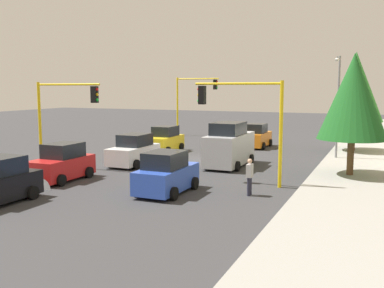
{
  "coord_description": "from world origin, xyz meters",
  "views": [
    {
      "loc": [
        27.39,
        12.04,
        4.91
      ],
      "look_at": [
        0.79,
        0.53,
        1.2
      ],
      "focal_mm": 41.46,
      "sensor_mm": 36.0,
      "label": 1
    }
  ],
  "objects": [
    {
      "name": "traffic_signal_near_left",
      "position": [
        6.0,
        5.63,
        3.73
      ],
      "size": [
        0.36,
        4.59,
        5.25
      ],
      "color": "yellow",
      "rests_on": "ground"
    },
    {
      "name": "pedestrian_crossing",
      "position": [
        8.16,
        6.58,
        0.91
      ],
      "size": [
        0.4,
        0.24,
        1.7
      ],
      "color": "#262638",
      "rests_on": "ground"
    },
    {
      "name": "car_yellow",
      "position": [
        -2.61,
        -3.22,
        0.9
      ],
      "size": [
        3.76,
        1.97,
        1.98
      ],
      "color": "yellow",
      "rests_on": "ground"
    },
    {
      "name": "street_lamp_curbside",
      "position": [
        -3.61,
        9.2,
        4.35
      ],
      "size": [
        2.15,
        0.28,
        7.0
      ],
      "color": "slate",
      "rests_on": "ground"
    },
    {
      "name": "lane_arrow_near",
      "position": [
        11.51,
        -3.0,
        0.01
      ],
      "size": [
        2.4,
        1.1,
        1.1
      ],
      "color": "silver",
      "rests_on": "ground"
    },
    {
      "name": "car_red",
      "position": [
        8.87,
        -3.5,
        0.9
      ],
      "size": [
        3.69,
        2.04,
        1.98
      ],
      "color": "red",
      "rests_on": "ground"
    },
    {
      "name": "car_orange",
      "position": [
        -7.93,
        2.54,
        0.9
      ],
      "size": [
        3.77,
        1.98,
        1.98
      ],
      "color": "orange",
      "rests_on": "ground"
    },
    {
      "name": "sidewalk_kerb",
      "position": [
        -5.0,
        10.5,
        0.07
      ],
      "size": [
        80.0,
        4.0,
        0.15
      ],
      "primitive_type": "cube",
      "color": "gray",
      "rests_on": "ground"
    },
    {
      "name": "traffic_signal_far_right",
      "position": [
        -14.0,
        -5.73,
        4.17
      ],
      "size": [
        0.36,
        4.59,
        5.91
      ],
      "color": "yellow",
      "rests_on": "ground"
    },
    {
      "name": "ground_plane",
      "position": [
        0.0,
        0.0,
        0.0
      ],
      "size": [
        120.0,
        120.0,
        0.0
      ],
      "primitive_type": "plane",
      "color": "#353538"
    },
    {
      "name": "tree_roadside_mid",
      "position": [
        -8.0,
        10.0,
        4.95
      ],
      "size": [
        4.13,
        4.13,
        7.54
      ],
      "color": "brown",
      "rests_on": "ground"
    },
    {
      "name": "car_blue",
      "position": [
        9.24,
        2.88,
        0.9
      ],
      "size": [
        3.76,
        2.04,
        1.98
      ],
      "color": "blue",
      "rests_on": "ground"
    },
    {
      "name": "tree_roadside_near",
      "position": [
        2.0,
        10.5,
        4.41
      ],
      "size": [
        3.7,
        3.7,
        6.74
      ],
      "color": "brown",
      "rests_on": "ground"
    },
    {
      "name": "car_white",
      "position": [
        3.32,
        -2.4,
        0.9
      ],
      "size": [
        4.0,
        2.07,
        1.98
      ],
      "color": "white",
      "rests_on": "ground"
    },
    {
      "name": "delivery_van_silver",
      "position": [
        1.31,
        3.29,
        1.28
      ],
      "size": [
        4.8,
        2.22,
        2.77
      ],
      "color": "#B2B5BA",
      "rests_on": "ground"
    },
    {
      "name": "traffic_signal_near_right",
      "position": [
        6.0,
        -5.63,
        3.72
      ],
      "size": [
        0.36,
        4.59,
        5.23
      ],
      "color": "yellow",
      "rests_on": "ground"
    }
  ]
}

